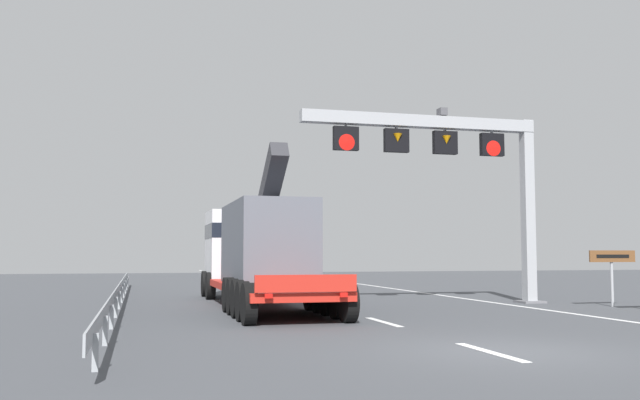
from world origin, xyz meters
name	(u,v)px	position (x,y,z in m)	size (l,w,h in m)	color
ground	(506,351)	(0.00, 0.00, 0.00)	(112.00, 112.00, 0.00)	#424449
lane_markings	(250,284)	(-0.35, 29.76, 0.01)	(0.20, 74.12, 0.01)	silver
edge_line_right	(492,302)	(6.20, 12.00, 0.01)	(0.20, 63.00, 0.01)	silver
overhead_lane_gantry	(455,156)	(4.53, 11.56, 5.50)	(9.36, 0.90, 7.26)	#9EA0A5
heavy_haul_truck_red	(255,250)	(-2.69, 13.38, 1.99)	(3.04, 14.07, 5.30)	red
tourist_info_sign_brown	(612,263)	(9.31, 9.09, 1.53)	(1.83, 0.15, 1.97)	#9EA0A5
guardrail_left	(119,290)	(-7.48, 13.86, 0.56)	(0.13, 31.73, 0.76)	#999EA3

